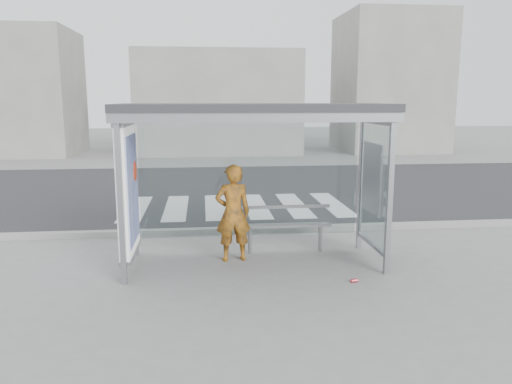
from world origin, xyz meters
TOP-DOWN VIEW (x-y plane):
  - ground at (0.00, 0.00)m, footprint 80.00×80.00m
  - road at (0.00, 7.00)m, footprint 30.00×10.00m
  - curb at (0.00, 1.95)m, footprint 30.00×0.18m
  - crosswalk at (0.00, 4.50)m, footprint 5.55×3.00m
  - bus_shelter at (-0.37, 0.06)m, footprint 4.25×1.65m
  - building_left at (-10.00, 18.00)m, footprint 6.00×5.00m
  - building_center at (0.00, 18.00)m, footprint 8.00×5.00m
  - building_right at (9.00, 18.00)m, footprint 5.00×5.00m
  - person at (-0.33, 0.23)m, footprint 0.64×0.46m
  - bench at (0.61, 0.58)m, footprint 1.62×0.21m
  - soda_can at (1.39, -1.01)m, footprint 0.12×0.08m

SIDE VIEW (x-z plane):
  - ground at x=0.00m, z-range 0.00..0.00m
  - crosswalk at x=0.00m, z-range 0.00..0.00m
  - road at x=0.00m, z-range 0.00..0.01m
  - soda_can at x=1.39m, z-range 0.00..0.06m
  - curb at x=0.00m, z-range 0.00..0.12m
  - bench at x=0.61m, z-range 0.08..0.92m
  - person at x=-0.33m, z-range 0.00..1.64m
  - bus_shelter at x=-0.37m, z-range 0.67..3.29m
  - building_center at x=0.00m, z-range 0.00..5.00m
  - building_left at x=-10.00m, z-range 0.00..6.00m
  - building_right at x=9.00m, z-range 0.00..7.00m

